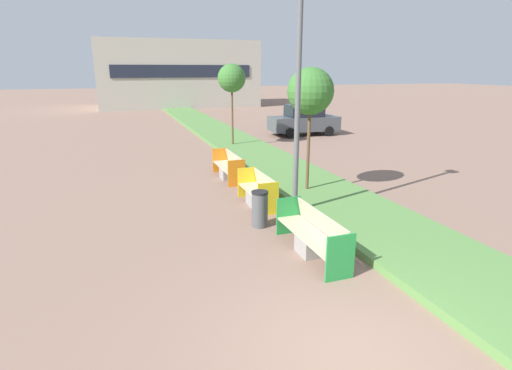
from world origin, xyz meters
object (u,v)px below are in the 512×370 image
at_px(bench_yellow_frame, 258,193).
at_px(parked_car_distant, 304,120).
at_px(bench_orange_frame, 229,169).
at_px(sapling_tree_near, 310,92).
at_px(street_lamp_post, 299,67).
at_px(bench_green_frame, 313,238).
at_px(sapling_tree_far, 232,78).
at_px(litter_bin, 260,209).

relative_size(bench_yellow_frame, parked_car_distant, 0.44).
bearing_deg(bench_yellow_frame, bench_orange_frame, 89.92).
height_order(sapling_tree_near, parked_car_distant, sapling_tree_near).
bearing_deg(sapling_tree_near, street_lamp_post, -125.41).
relative_size(bench_green_frame, sapling_tree_far, 0.59).
xyz_separation_m(litter_bin, street_lamp_post, (1.15, 0.34, 3.50)).
height_order(street_lamp_post, sapling_tree_near, street_lamp_post).
relative_size(litter_bin, parked_car_distant, 0.22).
distance_m(litter_bin, sapling_tree_far, 11.37).
distance_m(litter_bin, street_lamp_post, 3.70).
bearing_deg(bench_green_frame, litter_bin, 105.88).
relative_size(bench_yellow_frame, sapling_tree_far, 0.45).
bearing_deg(parked_car_distant, litter_bin, -117.94).
bearing_deg(sapling_tree_far, bench_green_frame, -98.43).
distance_m(bench_green_frame, bench_yellow_frame, 3.51).
bearing_deg(sapling_tree_near, bench_orange_frame, 124.60).
bearing_deg(bench_orange_frame, street_lamp_post, -82.24).
bearing_deg(bench_yellow_frame, parked_car_distant, 58.20).
bearing_deg(bench_orange_frame, sapling_tree_near, -55.40).
bearing_deg(sapling_tree_far, bench_orange_frame, -107.64).
height_order(street_lamp_post, parked_car_distant, street_lamp_post).
relative_size(bench_yellow_frame, street_lamp_post, 0.26).
height_order(bench_orange_frame, parked_car_distant, parked_car_distant).
height_order(litter_bin, street_lamp_post, street_lamp_post).
bearing_deg(litter_bin, street_lamp_post, 16.28).
distance_m(bench_green_frame, sapling_tree_near, 5.28).
height_order(street_lamp_post, sapling_tree_far, street_lamp_post).
bearing_deg(sapling_tree_far, street_lamp_post, -96.93).
bearing_deg(sapling_tree_near, sapling_tree_far, 90.00).
xyz_separation_m(sapling_tree_near, parked_car_distant, (5.28, 11.04, -2.35)).
bearing_deg(sapling_tree_far, litter_bin, -102.68).
xyz_separation_m(bench_orange_frame, litter_bin, (-0.54, -4.82, 0.10)).
xyz_separation_m(bench_yellow_frame, bench_orange_frame, (0.00, 3.21, 0.01)).
xyz_separation_m(bench_green_frame, street_lamp_post, (0.61, 2.23, 3.59)).
bearing_deg(litter_bin, sapling_tree_near, 41.18).
xyz_separation_m(bench_yellow_frame, parked_car_distant, (7.15, 11.54, 0.55)).
bearing_deg(bench_green_frame, parked_car_distant, 64.59).
bearing_deg(sapling_tree_near, litter_bin, -138.82).
relative_size(bench_orange_frame, sapling_tree_far, 0.54).
height_order(bench_yellow_frame, bench_orange_frame, same).
relative_size(bench_orange_frame, street_lamp_post, 0.31).
height_order(bench_green_frame, bench_yellow_frame, same).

